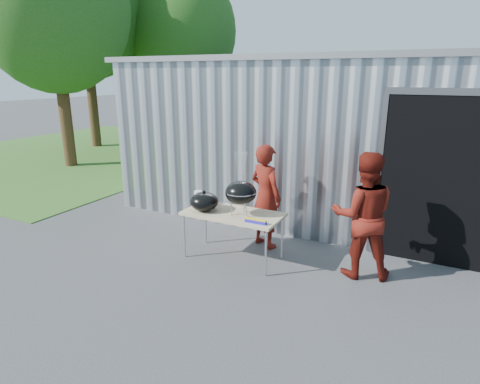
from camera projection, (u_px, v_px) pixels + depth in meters
The scene contains 13 objects.
ground at pixel (209, 268), 5.98m from camera, with size 80.00×80.00×0.00m, color #3A3A3D.
building at pixel (347, 131), 9.07m from camera, with size 8.20×6.20×3.10m.
grass_patch at pixel (87, 151), 15.03m from camera, with size 10.00×12.00×0.02m, color #2D591E.
tree_left at pixel (52, 4), 11.35m from camera, with size 4.34×4.34×7.19m.
tree_far at pixel (183, 31), 15.28m from camera, with size 4.04×4.04×6.69m.
folding_table at pixel (233, 215), 6.11m from camera, with size 1.50×0.75×0.75m.
kettle_grill at pixel (241, 188), 5.90m from camera, with size 0.48×0.48×0.95m.
grill_lid at pixel (204, 202), 6.16m from camera, with size 0.44×0.44×0.32m.
paper_towels at pixel (198, 200), 6.27m from camera, with size 0.12×0.12×0.28m, color white.
white_tub at pixel (210, 201), 6.52m from camera, with size 0.20×0.15×0.10m, color white.
foil_box at pixel (256, 221), 5.66m from camera, with size 0.32×0.05×0.06m.
person_cook at pixel (266, 196), 6.54m from camera, with size 0.63×0.41×1.72m, color #61150E.
person_bystander at pixel (363, 215), 5.55m from camera, with size 0.87×0.68×1.79m, color #61150E.
Camera 1 is at (2.88, -4.61, 2.77)m, focal length 30.00 mm.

